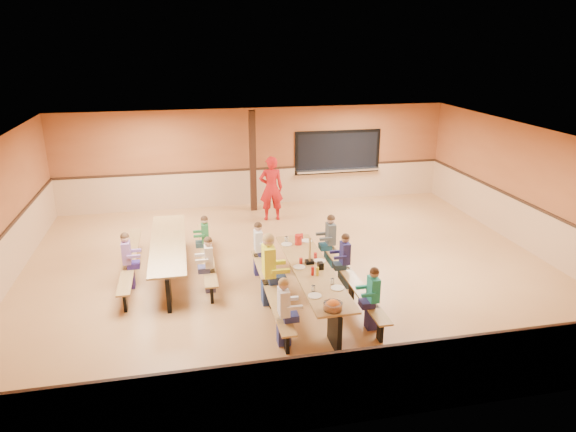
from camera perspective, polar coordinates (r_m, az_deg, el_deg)
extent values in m
plane|color=#A46E3E|center=(11.72, 0.26, -5.92)|extent=(12.00, 12.00, 0.00)
cube|color=#98552C|center=(15.92, -3.52, 6.56)|extent=(12.00, 0.04, 3.00)
cube|color=#98552C|center=(6.78, 9.34, -11.95)|extent=(12.00, 0.04, 3.00)
cube|color=#98552C|center=(13.69, 25.67, 2.56)|extent=(0.04, 10.00, 3.00)
cube|color=white|center=(10.80, 0.28, 8.65)|extent=(12.00, 10.00, 0.04)
cube|color=black|center=(16.45, 5.55, 7.09)|extent=(2.60, 0.06, 1.20)
cube|color=silver|center=(16.49, 5.58, 5.09)|extent=(2.70, 0.28, 0.06)
cube|color=black|center=(15.32, -3.93, 6.04)|extent=(0.18, 0.18, 3.00)
cube|color=olive|center=(10.02, 2.70, -5.95)|extent=(0.75, 3.60, 0.04)
cube|color=black|center=(8.89, 5.20, -12.27)|extent=(0.08, 0.60, 0.70)
cube|color=black|center=(11.55, 0.76, -4.42)|extent=(0.08, 0.60, 0.70)
cube|color=olive|center=(9.99, -1.96, -7.86)|extent=(0.26, 3.60, 0.04)
cube|color=black|center=(10.10, -1.94, -9.00)|extent=(0.06, 0.18, 0.41)
cube|color=olive|center=(10.37, 7.12, -6.95)|extent=(0.26, 3.60, 0.04)
cube|color=black|center=(10.47, 7.07, -8.06)|extent=(0.06, 0.18, 0.41)
cube|color=olive|center=(11.58, -13.19, -2.91)|extent=(0.75, 3.60, 0.04)
cube|color=black|center=(10.31, -13.14, -8.00)|extent=(0.08, 0.60, 0.70)
cube|color=black|center=(13.15, -12.99, -1.91)|extent=(0.08, 0.60, 0.70)
cube|color=olive|center=(11.75, -17.11, -4.47)|extent=(0.26, 3.60, 0.04)
cube|color=black|center=(11.83, -17.01, -5.47)|extent=(0.06, 0.18, 0.41)
cube|color=olive|center=(11.68, -9.04, -3.94)|extent=(0.26, 3.60, 0.04)
cube|color=black|center=(11.77, -8.98, -4.95)|extent=(0.06, 0.18, 0.41)
imported|color=#B11414|center=(14.58, -1.88, 3.09)|extent=(0.70, 0.48, 1.86)
cylinder|color=red|center=(11.09, 1.16, -2.64)|extent=(0.16, 0.16, 0.22)
cube|color=black|center=(9.99, 3.64, -5.52)|extent=(0.10, 0.14, 0.13)
cylinder|color=yellow|center=(9.71, 3.28, -6.16)|extent=(0.06, 0.06, 0.17)
cylinder|color=#B2140F|center=(9.71, 2.75, -6.12)|extent=(0.06, 0.06, 0.17)
cube|color=black|center=(10.22, 2.40, -5.11)|extent=(0.16, 0.16, 0.06)
cube|color=olive|center=(10.11, 2.42, -3.67)|extent=(0.02, 0.09, 0.50)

